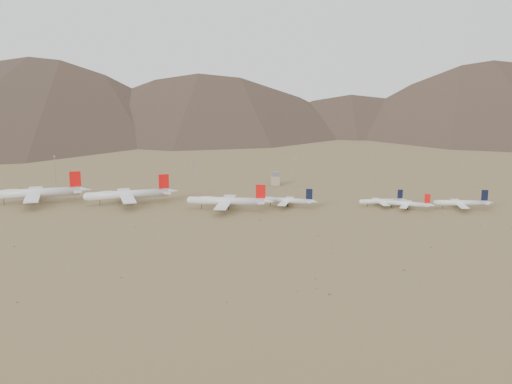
# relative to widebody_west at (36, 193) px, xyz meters

# --- Properties ---
(ground) EXTENTS (3000.00, 3000.00, 0.00)m
(ground) POSITION_rel_widebody_west_xyz_m (155.29, -35.30, -8.20)
(ground) COLOR olive
(ground) RESTS_ON ground
(mountain_ridge) EXTENTS (4400.00, 1000.00, 300.00)m
(mountain_ridge) POSITION_rel_widebody_west_xyz_m (155.29, 864.70, 141.80)
(mountain_ridge) COLOR brown
(mountain_ridge) RESTS_ON ground
(widebody_west) EXTENTS (77.15, 61.37, 23.77)m
(widebody_west) POSITION_rel_widebody_west_xyz_m (0.00, 0.00, 0.00)
(widebody_west) COLOR white
(widebody_west) RESTS_ON ground
(widebody_centre) EXTENTS (70.44, 56.21, 21.86)m
(widebody_centre) POSITION_rel_widebody_west_xyz_m (72.80, 1.77, -0.66)
(widebody_centre) COLOR white
(widebody_centre) RESTS_ON ground
(widebody_east) EXTENTS (66.21, 50.95, 19.66)m
(widebody_east) POSITION_rel_widebody_west_xyz_m (151.65, -14.79, -1.42)
(widebody_east) COLOR white
(widebody_east) RESTS_ON ground
(narrowbody_a) EXTENTS (44.29, 32.51, 14.81)m
(narrowbody_a) POSITION_rel_widebody_west_xyz_m (197.18, -2.07, -3.39)
(narrowbody_a) COLOR white
(narrowbody_a) RESTS_ON ground
(narrowbody_b) EXTENTS (37.82, 27.72, 12.63)m
(narrowbody_b) POSITION_rel_widebody_west_xyz_m (269.27, 3.47, -4.10)
(narrowbody_b) COLOR white
(narrowbody_b) RESTS_ON ground
(narrowbody_c) EXTENTS (37.20, 27.72, 12.75)m
(narrowbody_c) POSITION_rel_widebody_west_xyz_m (286.91, -5.61, -4.06)
(narrowbody_c) COLOR white
(narrowbody_c) RESTS_ON ground
(narrowbody_d) EXTENTS (45.11, 32.17, 14.89)m
(narrowbody_d) POSITION_rel_widebody_west_xyz_m (327.48, -3.09, -3.37)
(narrowbody_d) COLOR white
(narrowbody_d) RESTS_ON ground
(control_tower) EXTENTS (8.00, 8.00, 12.00)m
(control_tower) POSITION_rel_widebody_west_xyz_m (185.29, 84.70, -2.88)
(control_tower) COLOR tan
(control_tower) RESTS_ON ground
(mast_far_west) EXTENTS (2.00, 0.60, 25.70)m
(mast_far_west) POSITION_rel_widebody_west_xyz_m (-12.85, 78.01, 6.01)
(mast_far_west) COLOR gray
(mast_far_west) RESTS_ON ground
(mast_west) EXTENTS (2.00, 0.60, 25.70)m
(mast_west) POSITION_rel_widebody_west_xyz_m (108.30, 100.71, 6.01)
(mast_west) COLOR gray
(mast_west) RESTS_ON ground
(mast_centre) EXTENTS (2.00, 0.60, 25.70)m
(mast_centre) POSITION_rel_widebody_west_xyz_m (203.04, 72.70, 6.01)
(mast_centre) COLOR gray
(mast_centre) RESTS_ON ground
(mast_east) EXTENTS (2.00, 0.60, 25.70)m
(mast_east) POSITION_rel_widebody_west_xyz_m (276.18, 108.85, 6.01)
(mast_east) COLOR gray
(mast_east) RESTS_ON ground
(mast_far_east) EXTENTS (2.00, 0.60, 25.70)m
(mast_far_east) POSITION_rel_widebody_west_xyz_m (358.48, 81.32, 6.01)
(mast_far_east) COLOR gray
(mast_far_east) RESTS_ON ground
(desert_scrub) EXTENTS (438.81, 176.44, 0.87)m
(desert_scrub) POSITION_rel_widebody_west_xyz_m (190.99, -120.95, -7.88)
(desert_scrub) COLOR brown
(desert_scrub) RESTS_ON ground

